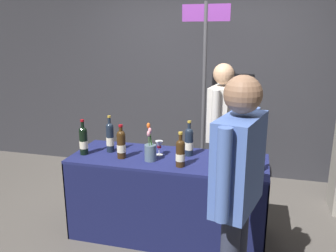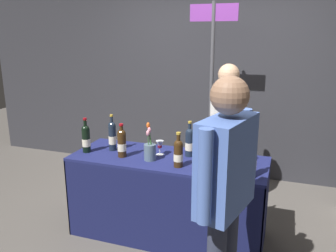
# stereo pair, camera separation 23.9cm
# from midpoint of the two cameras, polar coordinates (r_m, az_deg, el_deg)

# --- Properties ---
(ground_plane) EXTENTS (12.00, 12.00, 0.00)m
(ground_plane) POSITION_cam_midpoint_polar(r_m,az_deg,el_deg) (3.52, -2.04, -17.37)
(ground_plane) COLOR #514C47
(back_partition) EXTENTS (6.97, 0.12, 2.54)m
(back_partition) POSITION_cam_midpoint_polar(r_m,az_deg,el_deg) (4.70, 3.91, 7.46)
(back_partition) COLOR #2D2D33
(back_partition) RESTS_ON ground_plane
(tasting_table) EXTENTS (1.79, 0.66, 0.79)m
(tasting_table) POSITION_cam_midpoint_polar(r_m,az_deg,el_deg) (3.26, -2.13, -9.37)
(tasting_table) COLOR #191E51
(tasting_table) RESTS_ON ground_plane
(featured_wine_bottle) EXTENTS (0.08, 0.08, 0.31)m
(featured_wine_bottle) POSITION_cam_midpoint_polar(r_m,az_deg,el_deg) (3.16, -9.91, -2.93)
(featured_wine_bottle) COLOR #38230F
(featured_wine_bottle) RESTS_ON tasting_table
(display_bottle_0) EXTENTS (0.07, 0.07, 0.30)m
(display_bottle_0) POSITION_cam_midpoint_polar(r_m,az_deg,el_deg) (3.18, 8.75, -2.99)
(display_bottle_0) COLOR black
(display_bottle_0) RESTS_ON tasting_table
(display_bottle_1) EXTENTS (0.07, 0.07, 0.35)m
(display_bottle_1) POSITION_cam_midpoint_polar(r_m,az_deg,el_deg) (2.83, 6.58, -4.72)
(display_bottle_1) COLOR black
(display_bottle_1) RESTS_ON tasting_table
(display_bottle_2) EXTENTS (0.08, 0.08, 0.34)m
(display_bottle_2) POSITION_cam_midpoint_polar(r_m,az_deg,el_deg) (3.34, -15.83, -2.28)
(display_bottle_2) COLOR black
(display_bottle_2) RESTS_ON tasting_table
(display_bottle_3) EXTENTS (0.08, 0.08, 0.31)m
(display_bottle_3) POSITION_cam_midpoint_polar(r_m,az_deg,el_deg) (2.92, -0.29, -4.41)
(display_bottle_3) COLOR #38230F
(display_bottle_3) RESTS_ON tasting_table
(display_bottle_4) EXTENTS (0.07, 0.07, 0.36)m
(display_bottle_4) POSITION_cam_midpoint_polar(r_m,az_deg,el_deg) (3.34, -11.61, -1.80)
(display_bottle_4) COLOR #192333
(display_bottle_4) RESTS_ON tasting_table
(display_bottle_5) EXTENTS (0.08, 0.08, 0.33)m
(display_bottle_5) POSITION_cam_midpoint_polar(r_m,az_deg,el_deg) (3.18, 1.35, -2.57)
(display_bottle_5) COLOR #192333
(display_bottle_5) RESTS_ON tasting_table
(display_bottle_6) EXTENTS (0.08, 0.08, 0.35)m
(display_bottle_6) POSITION_cam_midpoint_polar(r_m,az_deg,el_deg) (2.81, 11.73, -5.06)
(display_bottle_6) COLOR #192333
(display_bottle_6) RESTS_ON tasting_table
(display_bottle_7) EXTENTS (0.07, 0.07, 0.30)m
(display_bottle_7) POSITION_cam_midpoint_polar(r_m,az_deg,el_deg) (2.97, 6.02, -4.13)
(display_bottle_7) COLOR #38230F
(display_bottle_7) RESTS_ON tasting_table
(display_bottle_8) EXTENTS (0.08, 0.08, 0.34)m
(display_bottle_8) POSITION_cam_midpoint_polar(r_m,az_deg,el_deg) (3.03, 9.89, -3.50)
(display_bottle_8) COLOR black
(display_bottle_8) RESTS_ON tasting_table
(wine_glass_near_vendor) EXTENTS (0.07, 0.07, 0.14)m
(wine_glass_near_vendor) POSITION_cam_midpoint_polar(r_m,az_deg,el_deg) (3.21, -3.62, -3.23)
(wine_glass_near_vendor) COLOR silver
(wine_glass_near_vendor) RESTS_ON tasting_table
(flower_vase) EXTENTS (0.11, 0.11, 0.34)m
(flower_vase) POSITION_cam_midpoint_polar(r_m,az_deg,el_deg) (3.08, -5.18, -4.10)
(flower_vase) COLOR slate
(flower_vase) RESTS_ON tasting_table
(vendor_presenter) EXTENTS (0.27, 0.61, 1.59)m
(vendor_presenter) POSITION_cam_midpoint_polar(r_m,az_deg,el_deg) (3.70, 7.04, 0.39)
(vendor_presenter) COLOR #4C4233
(vendor_presenter) RESTS_ON ground_plane
(taster_foreground_right) EXTENTS (0.32, 0.63, 1.66)m
(taster_foreground_right) POSITION_cam_midpoint_polar(r_m,az_deg,el_deg) (2.18, 8.41, -8.94)
(taster_foreground_right) COLOR #2D3347
(taster_foreground_right) RESTS_ON ground_plane
(booth_signpost) EXTENTS (0.54, 0.04, 2.23)m
(booth_signpost) POSITION_cam_midpoint_polar(r_m,az_deg,el_deg) (4.03, 4.33, 7.82)
(booth_signpost) COLOR #47474C
(booth_signpost) RESTS_ON ground_plane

